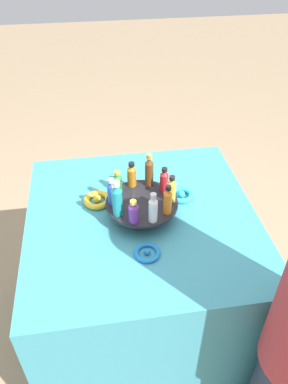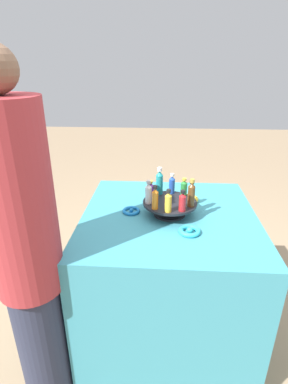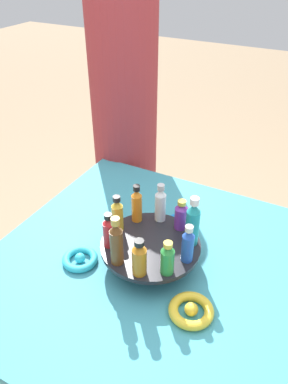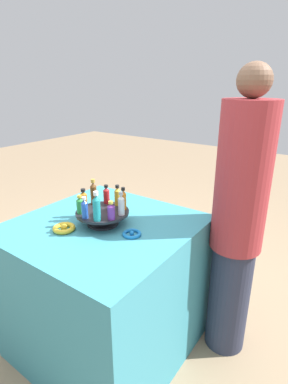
# 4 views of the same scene
# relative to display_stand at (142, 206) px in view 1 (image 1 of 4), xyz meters

# --- Properties ---
(ground_plane) EXTENTS (12.00, 12.00, 0.00)m
(ground_plane) POSITION_rel_display_stand_xyz_m (0.00, 0.00, -0.85)
(ground_plane) COLOR #997F60
(party_table) EXTENTS (0.89, 0.89, 0.80)m
(party_table) POSITION_rel_display_stand_xyz_m (0.00, 0.00, -0.45)
(party_table) COLOR teal
(party_table) RESTS_ON ground_plane
(display_stand) EXTENTS (0.27, 0.27, 0.07)m
(display_stand) POSITION_rel_display_stand_xyz_m (0.00, 0.00, 0.00)
(display_stand) COLOR black
(display_stand) RESTS_ON party_table
(bottle_amber) EXTENTS (0.04, 0.04, 0.11)m
(bottle_amber) POSITION_rel_display_stand_xyz_m (0.11, 0.02, 0.07)
(bottle_amber) COLOR #AD6B19
(bottle_amber) RESTS_ON display_stand
(bottle_green) EXTENTS (0.03, 0.03, 0.10)m
(bottle_green) POSITION_rel_display_stand_xyz_m (0.07, 0.08, 0.07)
(bottle_green) COLOR #288438
(bottle_green) RESTS_ON display_stand
(bottle_blue) EXTENTS (0.03, 0.03, 0.11)m
(bottle_blue) POSITION_rel_display_stand_xyz_m (0.01, 0.11, 0.07)
(bottle_blue) COLOR #234CAD
(bottle_blue) RESTS_ON display_stand
(bottle_teal) EXTENTS (0.04, 0.04, 0.15)m
(bottle_teal) POSITION_rel_display_stand_xyz_m (-0.06, 0.09, 0.09)
(bottle_teal) COLOR teal
(bottle_teal) RESTS_ON display_stand
(bottle_purple) EXTENTS (0.04, 0.04, 0.09)m
(bottle_purple) POSITION_rel_display_stand_xyz_m (-0.10, 0.04, 0.07)
(bottle_purple) COLOR #702D93
(bottle_purple) RESTS_ON display_stand
(bottle_clear) EXTENTS (0.03, 0.03, 0.12)m
(bottle_clear) POSITION_rel_display_stand_xyz_m (-0.11, -0.02, 0.08)
(bottle_clear) COLOR silver
(bottle_clear) RESTS_ON display_stand
(bottle_orange) EXTENTS (0.03, 0.03, 0.12)m
(bottle_orange) POSITION_rel_display_stand_xyz_m (-0.07, -0.08, 0.08)
(bottle_orange) COLOR orange
(bottle_orange) RESTS_ON display_stand
(bottle_gold) EXTENTS (0.03, 0.03, 0.11)m
(bottle_gold) POSITION_rel_display_stand_xyz_m (-0.01, -0.11, 0.08)
(bottle_gold) COLOR gold
(bottle_gold) RESTS_ON display_stand
(bottle_red) EXTENTS (0.03, 0.03, 0.10)m
(bottle_red) POSITION_rel_display_stand_xyz_m (0.06, -0.09, 0.07)
(bottle_red) COLOR #B21E23
(bottle_red) RESTS_ON display_stand
(bottle_brown) EXTENTS (0.03, 0.03, 0.14)m
(bottle_brown) POSITION_rel_display_stand_xyz_m (0.10, -0.04, 0.09)
(bottle_brown) COLOR brown
(bottle_brown) RESTS_ON display_stand
(ribbon_bow_teal) EXTENTS (0.10, 0.10, 0.03)m
(ribbon_bow_teal) POSITION_rel_display_stand_xyz_m (0.09, -0.18, -0.04)
(ribbon_bow_teal) COLOR #2DB7CC
(ribbon_bow_teal) RESTS_ON party_table
(ribbon_bow_gold) EXTENTS (0.11, 0.11, 0.03)m
(ribbon_bow_gold) POSITION_rel_display_stand_xyz_m (0.11, 0.17, -0.04)
(ribbon_bow_gold) COLOR gold
(ribbon_bow_gold) RESTS_ON party_table
(ribbon_bow_blue) EXTENTS (0.09, 0.09, 0.02)m
(ribbon_bow_blue) POSITION_rel_display_stand_xyz_m (-0.20, 0.01, -0.04)
(ribbon_bow_blue) COLOR blue
(ribbon_bow_blue) RESTS_ON party_table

